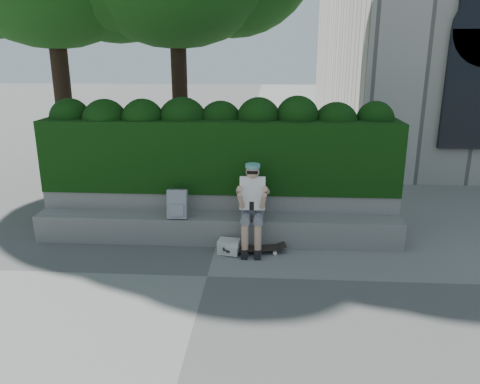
# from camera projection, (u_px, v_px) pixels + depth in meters

# --- Properties ---
(ground) EXTENTS (80.00, 80.00, 0.00)m
(ground) POSITION_uv_depth(u_px,v_px,m) (207.00, 276.00, 6.58)
(ground) COLOR slate
(ground) RESTS_ON ground
(bench_ledge) EXTENTS (6.00, 0.45, 0.45)m
(bench_ledge) POSITION_uv_depth(u_px,v_px,m) (217.00, 229.00, 7.71)
(bench_ledge) COLOR gray
(bench_ledge) RESTS_ON ground
(planter_wall) EXTENTS (6.00, 0.50, 0.75)m
(planter_wall) POSITION_uv_depth(u_px,v_px,m) (220.00, 211.00, 8.12)
(planter_wall) COLOR gray
(planter_wall) RESTS_ON ground
(hedge) EXTENTS (6.00, 1.00, 1.20)m
(hedge) POSITION_uv_depth(u_px,v_px,m) (220.00, 154.00, 8.06)
(hedge) COLOR black
(hedge) RESTS_ON planter_wall
(person) EXTENTS (0.40, 0.76, 1.38)m
(person) POSITION_uv_depth(u_px,v_px,m) (252.00, 203.00, 7.35)
(person) COLOR slate
(person) RESTS_ON ground
(skateboard) EXTENTS (0.91, 0.37, 0.09)m
(skateboard) POSITION_uv_depth(u_px,v_px,m) (254.00, 249.00, 7.32)
(skateboard) COLOR black
(skateboard) RESTS_ON ground
(backpack_plaid) EXTENTS (0.32, 0.18, 0.47)m
(backpack_plaid) POSITION_uv_depth(u_px,v_px,m) (177.00, 204.00, 7.52)
(backpack_plaid) COLOR #A6A6AB
(backpack_plaid) RESTS_ON bench_ledge
(backpack_ground) EXTENTS (0.36, 0.28, 0.22)m
(backpack_ground) POSITION_uv_depth(u_px,v_px,m) (229.00, 246.00, 7.33)
(backpack_ground) COLOR beige
(backpack_ground) RESTS_ON ground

